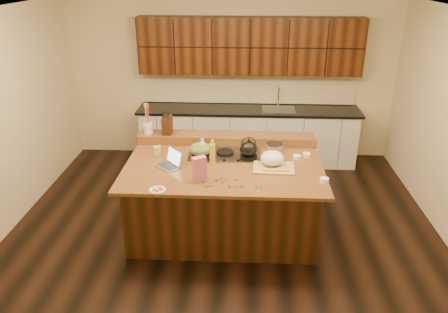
{
  "coord_description": "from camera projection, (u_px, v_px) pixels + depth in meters",
  "views": [
    {
      "loc": [
        0.25,
        -4.82,
        3.16
      ],
      "look_at": [
        0.0,
        0.05,
        1.0
      ],
      "focal_mm": 35.0,
      "sensor_mm": 36.0,
      "label": 1
    }
  ],
  "objects": [
    {
      "name": "back_counter",
      "position": [
        249.0,
        105.0,
        7.32
      ],
      "size": [
        3.7,
        0.66,
        2.4
      ],
      "color": "silver",
      "rests_on": "ground"
    },
    {
      "name": "candy_plate",
      "position": [
        157.0,
        190.0,
        4.71
      ],
      "size": [
        0.21,
        0.21,
        0.01
      ],
      "primitive_type": "cylinder",
      "rotation": [
        0.0,
        0.0,
        0.18
      ],
      "color": "white",
      "rests_on": "island"
    },
    {
      "name": "pink_bag",
      "position": [
        199.0,
        169.0,
        4.87
      ],
      "size": [
        0.17,
        0.15,
        0.29
      ],
      "primitive_type": "cube",
      "rotation": [
        0.0,
        0.0,
        0.56
      ],
      "color": "#BB5875",
      "rests_on": "island"
    },
    {
      "name": "gumdrop_7",
      "position": [
        217.0,
        180.0,
        4.92
      ],
      "size": [
        0.02,
        0.02,
        0.02
      ],
      "primitive_type": "ellipsoid",
      "color": "#198C26",
      "rests_on": "island"
    },
    {
      "name": "room",
      "position": [
        224.0,
        131.0,
        5.15
      ],
      "size": [
        5.52,
        5.02,
        2.72
      ],
      "color": "black",
      "rests_on": "ground"
    },
    {
      "name": "back_ledge",
      "position": [
        226.0,
        139.0,
        5.94
      ],
      "size": [
        2.4,
        0.3,
        0.12
      ],
      "primitive_type": "cube",
      "color": "black",
      "rests_on": "island"
    },
    {
      "name": "kettle",
      "position": [
        249.0,
        149.0,
        5.41
      ],
      "size": [
        0.24,
        0.24,
        0.19
      ],
      "primitive_type": "ellipsoid",
      "rotation": [
        0.0,
        0.0,
        -0.13
      ],
      "color": "black",
      "rests_on": "cooktop"
    },
    {
      "name": "gumdrop_8",
      "position": [
        210.0,
        186.0,
        4.78
      ],
      "size": [
        0.02,
        0.02,
        0.02
      ],
      "primitive_type": "ellipsoid",
      "color": "red",
      "rests_on": "island"
    },
    {
      "name": "gumdrop_5",
      "position": [
        229.0,
        185.0,
        4.8
      ],
      "size": [
        0.02,
        0.02,
        0.02
      ],
      "primitive_type": "ellipsoid",
      "color": "#198C26",
      "rests_on": "island"
    },
    {
      "name": "gumdrop_10",
      "position": [
        216.0,
        180.0,
        4.91
      ],
      "size": [
        0.02,
        0.02,
        0.02
      ],
      "primitive_type": "ellipsoid",
      "color": "red",
      "rests_on": "island"
    },
    {
      "name": "gumdrop_9",
      "position": [
        205.0,
        186.0,
        4.78
      ],
      "size": [
        0.02,
        0.02,
        0.02
      ],
      "primitive_type": "ellipsoid",
      "color": "#198C26",
      "rests_on": "island"
    },
    {
      "name": "package_box",
      "position": [
        157.0,
        151.0,
        5.53
      ],
      "size": [
        0.1,
        0.08,
        0.13
      ],
      "primitive_type": "cube",
      "rotation": [
        0.0,
        0.0,
        0.24
      ],
      "color": "gold",
      "rests_on": "island"
    },
    {
      "name": "cooktop",
      "position": [
        225.0,
        153.0,
        5.59
      ],
      "size": [
        0.92,
        0.52,
        0.05
      ],
      "color": "gray",
      "rests_on": "island"
    },
    {
      "name": "gumdrop_11",
      "position": [
        229.0,
        187.0,
        4.76
      ],
      "size": [
        0.02,
        0.02,
        0.02
      ],
      "primitive_type": "ellipsoid",
      "color": "#198C26",
      "rests_on": "island"
    },
    {
      "name": "gumdrop_0",
      "position": [
        218.0,
        179.0,
        4.94
      ],
      "size": [
        0.02,
        0.02,
        0.02
      ],
      "primitive_type": "ellipsoid",
      "color": "red",
      "rests_on": "island"
    },
    {
      "name": "vinegar_bottle",
      "position": [
        203.0,
        152.0,
        5.35
      ],
      "size": [
        0.08,
        0.08,
        0.25
      ],
      "primitive_type": "cylinder",
      "rotation": [
        0.0,
        0.0,
        0.39
      ],
      "color": "silver",
      "rests_on": "island"
    },
    {
      "name": "gumdrop_6",
      "position": [
        242.0,
        186.0,
        4.77
      ],
      "size": [
        0.02,
        0.02,
        0.02
      ],
      "primitive_type": "ellipsoid",
      "color": "red",
      "rests_on": "island"
    },
    {
      "name": "gumdrop_3",
      "position": [
        226.0,
        179.0,
        4.94
      ],
      "size": [
        0.02,
        0.02,
        0.02
      ],
      "primitive_type": "ellipsoid",
      "color": "#198C26",
      "rests_on": "island"
    },
    {
      "name": "knife_block",
      "position": [
        167.0,
        125.0,
        5.9
      ],
      "size": [
        0.12,
        0.2,
        0.24
      ],
      "primitive_type": "cube",
      "rotation": [
        0.0,
        0.0,
        -0.02
      ],
      "color": "black",
      "rests_on": "back_ledge"
    },
    {
      "name": "kitchen_timer",
      "position": [
        259.0,
        187.0,
        4.71
      ],
      "size": [
        0.08,
        0.08,
        0.07
      ],
      "primitive_type": "cone",
      "rotation": [
        0.0,
        0.0,
        0.01
      ],
      "color": "silver",
      "rests_on": "island"
    },
    {
      "name": "gumdrop_1",
      "position": [
        223.0,
        182.0,
        4.86
      ],
      "size": [
        0.02,
        0.02,
        0.02
      ],
      "primitive_type": "ellipsoid",
      "color": "#198C26",
      "rests_on": "island"
    },
    {
      "name": "gumdrop_12",
      "position": [
        204.0,
        182.0,
        4.86
      ],
      "size": [
        0.02,
        0.02,
        0.02
      ],
      "primitive_type": "ellipsoid",
      "color": "red",
      "rests_on": "island"
    },
    {
      "name": "gumdrop_4",
      "position": [
        236.0,
        179.0,
        4.93
      ],
      "size": [
        0.02,
        0.02,
        0.02
      ],
      "primitive_type": "ellipsoid",
      "color": "red",
      "rests_on": "island"
    },
    {
      "name": "ramekin_c",
      "position": [
        297.0,
        157.0,
        5.46
      ],
      "size": [
        0.11,
        0.11,
        0.04
      ],
      "primitive_type": "cylinder",
      "rotation": [
        0.0,
        0.0,
        -0.13
      ],
      "color": "white",
      "rests_on": "island"
    },
    {
      "name": "island",
      "position": [
        224.0,
        197.0,
        5.51
      ],
      "size": [
        2.4,
        1.6,
        0.92
      ],
      "color": "black",
      "rests_on": "ground"
    },
    {
      "name": "gumdrop_2",
      "position": [
        222.0,
        178.0,
        4.96
      ],
      "size": [
        0.02,
        0.02,
        0.02
      ],
      "primitive_type": "ellipsoid",
      "color": "red",
      "rests_on": "island"
    },
    {
      "name": "wooden_tray",
      "position": [
        273.0,
        160.0,
        5.21
      ],
      "size": [
        0.49,
        0.39,
        0.2
      ],
      "rotation": [
        0.0,
        0.0,
        -0.03
      ],
      "color": "tan",
      "rests_on": "island"
    },
    {
      "name": "gumdrop_13",
      "position": [
        235.0,
        186.0,
        4.77
      ],
      "size": [
        0.02,
        0.02,
        0.02
      ],
      "primitive_type": "ellipsoid",
      "color": "#198C26",
      "rests_on": "island"
    },
    {
      "name": "utensil_crock",
      "position": [
        148.0,
        128.0,
        5.94
      ],
      "size": [
        0.16,
        0.16,
        0.14
      ],
      "primitive_type": "cylinder",
      "rotation": [
        0.0,
        0.0,
        -0.39
      ],
      "color": "white",
      "rests_on": "back_ledge"
    },
    {
      "name": "laptop",
      "position": [
        171.0,
        162.0,
        5.25
      ],
      "size": [
        0.37,
        0.38,
        0.21
      ],
      "rotation": [
        0.0,
        0.0,
        -0.86
      ],
      "color": "#B7B7BC",
      "rests_on": "island"
    },
    {
      "name": "oil_bottle",
      "position": [
        212.0,
        154.0,
        5.27
      ],
      "size": [
        0.08,
        0.08,
        0.27
      ],
      "primitive_type": "cylinder",
      "rotation": [
        0.0,
        0.0,
        0.12
      ],
      "color": "gold",
      "rests_on": "island"
    },
    {
      "name": "ramekin_b",
      "position": [
        307.0,
        155.0,
        5.53
      ],
      "size": [
        0.12,
        0.12,
        0.04
      ],
      "primitive_type": "cylinder",
      "rotation": [
        0.0,
        0.0,
        -0.19
      ],
      "color": "white",
      "rests_on": "island"
    },
    {
      "name": "strainer_bowl",
      "position": [
        274.0,
        148.0,
        5.67
      ],
      "size": [
        0.26,
        0.26,
        0.09
      ],
      "primitive_type": "cylinder",
      "rotation": [
        0.0,
        0.0,
        0.09
      ],
      "color": "#996B3F",
      "rests_on": "island"
    },
    {
      "name": "ramekin_a",
      "position": [
        324.0,
        180.0,
        4.88
      ],
      "size": [
        0.12,
        0.12,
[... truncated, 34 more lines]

